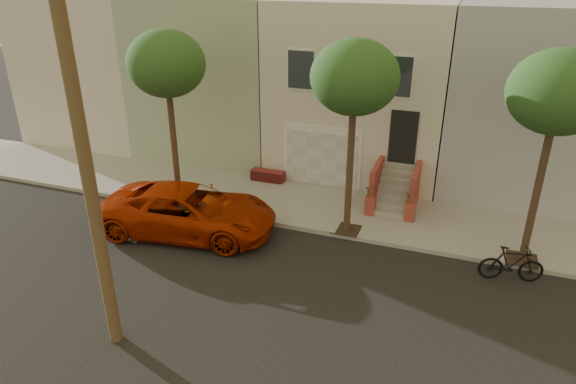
% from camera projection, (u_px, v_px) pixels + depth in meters
% --- Properties ---
extents(ground, '(90.00, 90.00, 0.00)m').
position_uv_depth(ground, '(278.00, 291.00, 14.22)').
color(ground, black).
rests_on(ground, ground).
extents(sidewalk, '(40.00, 3.70, 0.15)m').
position_uv_depth(sidewalk, '(330.00, 209.00, 18.76)').
color(sidewalk, gray).
rests_on(sidewalk, ground).
extents(house_row, '(33.10, 11.70, 7.00)m').
position_uv_depth(house_row, '(369.00, 81.00, 22.28)').
color(house_row, beige).
rests_on(house_row, sidewalk).
extents(tree_left, '(2.70, 2.57, 6.30)m').
position_uv_depth(tree_left, '(166.00, 65.00, 17.10)').
color(tree_left, '#2D2116').
rests_on(tree_left, sidewalk).
extents(tree_mid, '(2.70, 2.57, 6.30)m').
position_uv_depth(tree_mid, '(355.00, 79.00, 15.07)').
color(tree_mid, '#2D2116').
rests_on(tree_mid, sidewalk).
extents(tree_right, '(2.70, 2.57, 6.30)m').
position_uv_depth(tree_right, '(559.00, 94.00, 13.34)').
color(tree_right, '#2D2116').
rests_on(tree_right, sidewalk).
extents(pickup_truck, '(6.17, 3.47, 1.63)m').
position_uv_depth(pickup_truck, '(189.00, 211.00, 16.99)').
color(pickup_truck, '#9D1F00').
rests_on(pickup_truck, ground).
extents(motorcycle, '(1.88, 0.88, 1.09)m').
position_uv_depth(motorcycle, '(512.00, 264.00, 14.49)').
color(motorcycle, black).
rests_on(motorcycle, ground).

